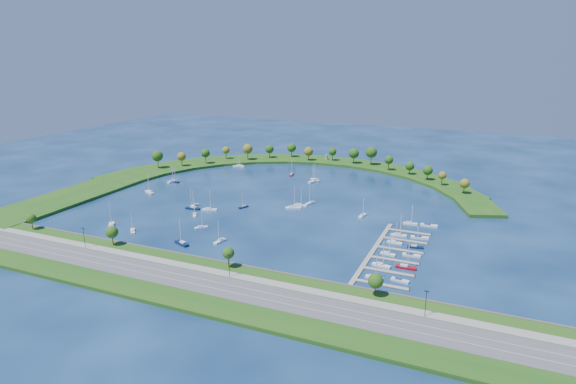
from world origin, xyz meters
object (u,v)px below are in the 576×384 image
at_px(moored_boat_18, 314,181).
at_px(moored_boat_21, 293,207).
at_px(moored_boat_16, 220,241).
at_px(docked_boat_7, 415,246).
at_px(harbor_tower, 327,157).
at_px(moored_boat_0, 175,181).
at_px(moored_boat_17, 172,181).
at_px(docked_boat_0, 374,277).
at_px(docked_boat_10, 410,223).
at_px(moored_boat_3, 238,166).
at_px(moored_boat_14, 201,227).
at_px(moored_boat_2, 243,206).
at_px(moored_boat_12, 195,214).
at_px(moored_boat_10, 193,208).
at_px(docked_boat_1, 400,280).
at_px(moored_boat_4, 209,209).
at_px(docked_boat_2, 381,265).
at_px(moored_boat_9, 133,230).
at_px(docked_boat_6, 395,242).
at_px(dock_system, 388,253).
at_px(moored_boat_1, 150,192).
at_px(moored_boat_19, 310,202).
at_px(moored_boat_6, 182,243).
at_px(docked_boat_5, 411,255).
at_px(docked_boat_8, 399,235).
at_px(docked_boat_9, 419,237).
at_px(moored_boat_15, 363,215).
at_px(docked_boat_4, 388,253).
at_px(moored_boat_7, 111,225).
at_px(docked_boat_3, 406,267).
at_px(moored_boat_5, 240,166).
at_px(moored_boat_20, 292,174).
at_px(docked_boat_11, 429,225).
at_px(moored_boat_11, 300,205).
at_px(moored_boat_13, 194,205).
at_px(moored_boat_8, 315,179).

relative_size(moored_boat_18, moored_boat_21, 0.95).
xyz_separation_m(moored_boat_16, docked_boat_7, (92.09, 31.52, -0.00)).
distance_m(harbor_tower, moored_boat_0, 136.39).
relative_size(moored_boat_17, docked_boat_0, 1.07).
bearing_deg(docked_boat_7, moored_boat_18, 123.22).
distance_m(moored_boat_18, docked_boat_10, 103.69).
xyz_separation_m(moored_boat_3, moored_boat_14, (52.92, -137.13, -0.07)).
distance_m(moored_boat_2, moored_boat_12, 31.21).
xyz_separation_m(moored_boat_10, docked_boat_1, (134.89, -47.24, -0.36)).
distance_m(moored_boat_4, docked_boat_2, 119.71).
xyz_separation_m(moored_boat_9, docked_boat_6, (131.78, 39.24, -0.01)).
xyz_separation_m(moored_boat_12, moored_boat_17, (-58.36, 57.68, 0.05)).
distance_m(dock_system, docked_boat_6, 14.49).
height_order(moored_boat_12, moored_boat_18, moored_boat_18).
xyz_separation_m(moored_boat_9, docked_boat_10, (134.18, 70.51, 0.01)).
distance_m(moored_boat_1, moored_boat_18, 116.86).
bearing_deg(moored_boat_19, moored_boat_21, -3.00).
xyz_separation_m(harbor_tower, moored_boat_6, (-4.61, -208.38, -3.14)).
xyz_separation_m(moored_boat_18, moored_boat_19, (16.54, -50.50, -0.06)).
xyz_separation_m(docked_boat_5, docked_boat_8, (-10.46, 23.69, 0.27)).
distance_m(moored_boat_10, docked_boat_7, 135.16).
xyz_separation_m(docked_boat_6, docked_boat_9, (10.44, 11.84, -0.21)).
height_order(dock_system, moored_boat_15, moored_boat_15).
bearing_deg(docked_boat_1, moored_boat_15, 124.91).
xyz_separation_m(harbor_tower, docked_boat_4, (92.67, -180.36, -3.23)).
relative_size(moored_boat_4, moored_boat_6, 0.95).
height_order(moored_boat_6, moored_boat_12, moored_boat_6).
bearing_deg(moored_boat_7, docked_boat_3, -127.78).
bearing_deg(docked_boat_8, docked_boat_5, -73.81).
relative_size(moored_boat_14, docked_boat_4, 1.00).
relative_size(moored_boat_6, moored_boat_21, 0.98).
relative_size(harbor_tower, moored_boat_12, 0.40).
relative_size(moored_boat_7, docked_boat_2, 1.18).
bearing_deg(moored_boat_15, docked_boat_6, -132.51).
distance_m(moored_boat_15, docked_boat_10, 28.10).
bearing_deg(moored_boat_17, moored_boat_18, -55.35).
relative_size(moored_boat_5, moored_boat_20, 1.01).
bearing_deg(moored_boat_14, docked_boat_11, -24.20).
bearing_deg(moored_boat_2, moored_boat_18, -169.84).
bearing_deg(docked_boat_4, moored_boat_4, 175.80).
height_order(moored_boat_2, moored_boat_3, moored_boat_3).
bearing_deg(docked_boat_4, docked_boat_11, 83.01).
bearing_deg(moored_boat_15, docked_boat_10, -85.31).
relative_size(docked_boat_0, docked_boat_9, 1.20).
height_order(docked_boat_7, docked_boat_9, docked_boat_7).
relative_size(moored_boat_12, docked_boat_5, 1.21).
distance_m(moored_boat_2, moored_boat_11, 35.25).
bearing_deg(moored_boat_0, docked_boat_5, -7.91).
height_order(moored_boat_11, moored_boat_13, moored_boat_11).
bearing_deg(moored_boat_19, moored_boat_8, -142.40).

